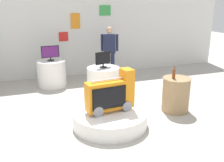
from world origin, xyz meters
The scene contains 11 objects.
ground_plane centered at (0.00, 0.00, 0.00)m, with size 30.00×30.00×0.00m, color #B2ADA3.
back_wall_display centered at (-0.01, 4.43, 1.50)m, with size 12.37×0.13×3.00m.
main_display_pedestal centered at (0.33, 0.37, 0.15)m, with size 1.53×1.53×0.31m, color white.
novelty_firetruck_tv centered at (0.35, 0.37, 0.65)m, with size 1.00×0.42×0.85m.
display_pedestal_center_rear centered at (0.75, 2.08, 0.39)m, with size 0.87×0.87×0.78m, color white.
tv_on_center_rear centered at (0.74, 2.08, 1.01)m, with size 0.45×0.20×0.42m.
display_pedestal_right_rear centered at (-0.47, 3.40, 0.39)m, with size 0.84×0.84×0.78m, color white.
tv_on_right_rear centered at (-0.47, 3.40, 1.03)m, with size 0.52×0.21×0.45m.
side_table_round centered at (2.00, 0.54, 0.41)m, with size 0.64×0.64×0.80m.
bottle_on_side_table centered at (1.90, 0.52, 0.91)m, with size 0.07×0.07×0.28m.
shopper_browsing_near_truck centered at (1.39, 3.40, 1.01)m, with size 0.53×0.32×1.72m.
Camera 1 is at (-1.20, -4.02, 2.40)m, focal length 39.91 mm.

